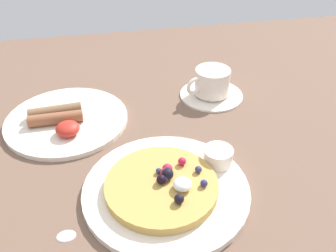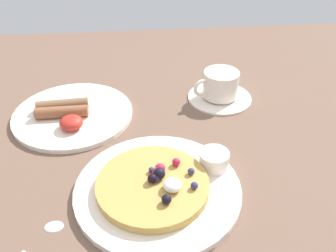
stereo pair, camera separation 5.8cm
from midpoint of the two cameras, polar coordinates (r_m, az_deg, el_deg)
ground_plane at (r=70.79cm, az=-5.33°, el=-3.98°), size 184.64×117.01×3.00cm
pancake_plate at (r=60.10cm, az=-3.10°, el=-10.03°), size 27.07×27.07×1.17cm
pancake_with_berries at (r=58.69cm, az=-3.49°, el=-9.35°), size 18.12×18.12×3.51cm
syrup_ramekin at (r=63.18cm, az=5.25°, el=-4.78°), size 5.14×5.14×2.92cm
breakfast_plate at (r=78.89cm, az=-17.57°, el=0.81°), size 25.00×25.00×1.02cm
fried_breakfast at (r=77.20cm, az=-19.06°, el=1.10°), size 11.16×12.48×2.73cm
coffee_saucer at (r=84.42cm, az=4.84°, el=4.93°), size 14.37×14.37×0.87cm
coffee_cup at (r=82.61cm, az=4.86°, el=6.95°), size 10.56×7.84×5.82cm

